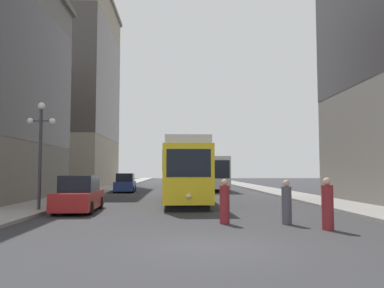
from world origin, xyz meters
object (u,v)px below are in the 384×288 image
(streetcar, at_px, (184,170))
(parked_car_left_mid, at_px, (125,183))
(pedestrian_crossing_far, at_px, (287,204))
(lamp_post_left_near, at_px, (41,138))
(pedestrian_crossing_near, at_px, (328,205))
(parked_car_left_near, at_px, (79,195))
(transit_bus, at_px, (211,172))
(pedestrian_on_sidewalk, at_px, (225,203))

(streetcar, xyz_separation_m, parked_car_left_mid, (-5.41, 12.43, -1.26))
(pedestrian_crossing_far, xyz_separation_m, lamp_post_left_near, (-11.06, 4.76, 2.89))
(pedestrian_crossing_near, height_order, lamp_post_left_near, lamp_post_left_near)
(parked_car_left_near, relative_size, parked_car_left_mid, 1.15)
(streetcar, height_order, pedestrian_crossing_far, streetcar)
(parked_car_left_near, distance_m, pedestrian_crossing_near, 12.11)
(parked_car_left_mid, height_order, pedestrian_crossing_far, parked_car_left_mid)
(parked_car_left_mid, height_order, pedestrian_crossing_near, parked_car_left_mid)
(streetcar, height_order, transit_bus, streetcar)
(streetcar, distance_m, parked_car_left_near, 7.85)
(pedestrian_on_sidewalk, xyz_separation_m, lamp_post_left_near, (-8.69, 4.50, 2.87))
(pedestrian_on_sidewalk, distance_m, lamp_post_left_near, 10.20)
(transit_bus, bearing_deg, pedestrian_crossing_far, -89.55)
(parked_car_left_mid, bearing_deg, lamp_post_left_near, -97.86)
(transit_bus, bearing_deg, streetcar, -101.69)
(pedestrian_crossing_near, bearing_deg, lamp_post_left_near, 50.19)
(pedestrian_crossing_far, bearing_deg, pedestrian_crossing_near, 90.22)
(transit_bus, distance_m, parked_car_left_near, 23.93)
(parked_car_left_near, bearing_deg, lamp_post_left_near, -172.71)
(parked_car_left_mid, relative_size, pedestrian_crossing_near, 2.38)
(pedestrian_crossing_far, bearing_deg, parked_car_left_mid, -102.09)
(parked_car_left_near, relative_size, lamp_post_left_near, 0.93)
(transit_bus, bearing_deg, pedestrian_crossing_near, -87.59)
(transit_bus, height_order, pedestrian_crossing_near, transit_bus)
(pedestrian_crossing_near, bearing_deg, parked_car_left_near, 44.72)
(pedestrian_crossing_near, xyz_separation_m, pedestrian_crossing_far, (-1.01, 1.50, -0.06))
(pedestrian_crossing_near, distance_m, pedestrian_crossing_far, 1.81)
(pedestrian_crossing_far, height_order, pedestrian_on_sidewalk, pedestrian_on_sidewalk)
(transit_bus, relative_size, pedestrian_crossing_far, 7.19)
(pedestrian_crossing_near, bearing_deg, streetcar, 9.05)
(parked_car_left_near, distance_m, pedestrian_on_sidewalk, 8.33)
(parked_car_left_mid, height_order, lamp_post_left_near, lamp_post_left_near)
(transit_bus, distance_m, pedestrian_on_sidewalk, 27.17)
(parked_car_left_mid, xyz_separation_m, pedestrian_crossing_far, (9.16, -23.07, -0.05))
(streetcar, xyz_separation_m, lamp_post_left_near, (-7.31, -5.87, 1.58))
(transit_bus, height_order, parked_car_left_near, transit_bus)
(streetcar, distance_m, pedestrian_crossing_far, 11.35)
(streetcar, bearing_deg, transit_bus, 77.77)
(parked_car_left_near, xyz_separation_m, pedestrian_on_sidewalk, (6.79, -4.82, -0.04))
(pedestrian_on_sidewalk, bearing_deg, parked_car_left_near, -177.74)
(streetcar, distance_m, lamp_post_left_near, 9.51)
(parked_car_left_near, height_order, parked_car_left_mid, same)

